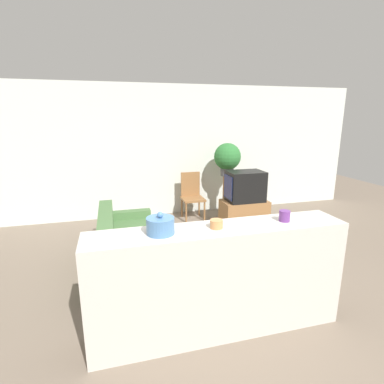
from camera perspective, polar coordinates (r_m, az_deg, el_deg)
name	(u,v)px	position (r m, az deg, el deg)	size (l,w,h in m)	color
ground_plane	(207,308)	(3.57, 2.85, -21.18)	(14.00, 14.00, 0.00)	#756656
wall_back	(157,152)	(6.30, -6.74, 7.62)	(9.00, 0.06, 2.70)	silver
couch	(127,249)	(4.35, -12.25, -10.50)	(0.81, 1.89, 0.74)	#476B3D
tv_stand	(244,215)	(5.70, 9.86, -4.28)	(0.84, 0.49, 0.55)	olive
television	(245,186)	(5.55, 10.04, 1.10)	(0.67, 0.46, 0.55)	black
wooden_chair	(192,194)	(6.15, -0.03, -0.37)	(0.44, 0.44, 0.95)	olive
plant_stand	(226,196)	(6.34, 6.55, -0.75)	(0.16, 0.16, 0.87)	olive
potted_plant	(227,158)	(6.18, 6.76, 6.53)	(0.55, 0.55, 0.67)	#4C4C51
foreground_counter	(219,280)	(3.00, 5.11, -16.42)	(2.45, 0.44, 1.08)	beige
decorative_bowl	(160,225)	(2.61, -6.04, -6.36)	(0.24, 0.24, 0.20)	#4C7AAD
candle_jar	(216,224)	(2.74, 4.66, -6.07)	(0.12, 0.12, 0.08)	#C6844C
coffee_tin	(285,216)	(3.03, 17.22, -4.37)	(0.10, 0.10, 0.11)	#66337F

